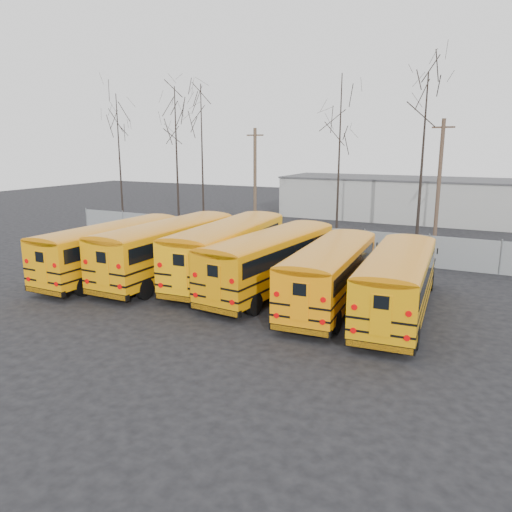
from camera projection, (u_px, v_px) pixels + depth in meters
The scene contains 16 objects.
ground at pixel (217, 304), 23.78m from camera, with size 120.00×120.00×0.00m, color black.
fence at pixel (306, 240), 34.06m from camera, with size 40.00×0.04×2.00m, color gray.
distant_building at pixel (395, 199), 50.47m from camera, with size 22.00×8.00×4.00m, color #9D9D99.
bus_a at pixel (114, 245), 28.23m from camera, with size 2.80×11.30×3.15m.
bus_b at pixel (170, 245), 27.88m from camera, with size 2.85×11.92×3.33m.
bus_c at pixel (230, 246), 27.45m from camera, with size 3.51×12.16×3.36m.
bus_d at pixel (272, 256), 25.40m from camera, with size 3.73×11.55×3.18m.
bus_e at pixel (331, 269), 23.23m from camera, with size 3.09×10.92×3.02m.
bus_f at pixel (398, 278), 21.71m from camera, with size 3.17×10.99×3.04m.
utility_pole_left at pixel (255, 180), 41.82m from camera, with size 1.55×0.27×8.71m.
utility_pole_right at pixel (439, 182), 36.37m from camera, with size 1.62×0.50×9.22m.
tree_0 at pixel (120, 163), 43.36m from camera, with size 0.26×0.26×11.59m, color black.
tree_1 at pixel (177, 161), 42.22m from camera, with size 0.26×0.26×12.05m, color black.
tree_2 at pixel (202, 163), 38.95m from camera, with size 0.26×0.26×11.88m, color black.
tree_3 at pixel (339, 165), 34.22m from camera, with size 0.26×0.26×12.01m, color black.
tree_4 at pixel (422, 165), 34.26m from camera, with size 0.26×0.26×12.12m, color black.
Camera 1 is at (11.71, -19.52, 7.51)m, focal length 35.00 mm.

